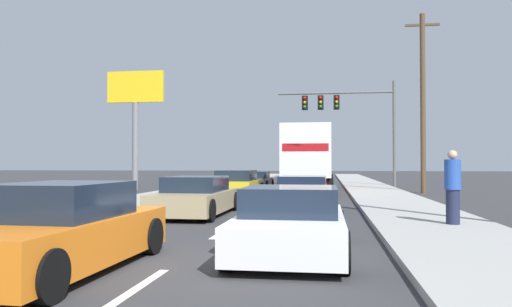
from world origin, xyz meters
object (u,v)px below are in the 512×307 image
pedestrian_near_corner (453,187)px  car_yellow (237,185)px  car_white (291,223)px  utility_pole_mid (423,101)px  box_truck (309,156)px  traffic_signal_mast (341,109)px  car_gray (254,181)px  car_tan (196,197)px  roadside_billboard (135,107)px  car_blue (303,194)px  car_orange (61,231)px

pedestrian_near_corner → car_yellow: bearing=124.7°
pedestrian_near_corner → car_white: bearing=-134.7°
utility_pole_mid → box_truck: bearing=-168.8°
traffic_signal_mast → car_white: bearing=-93.6°
box_truck → traffic_signal_mast: bearing=76.6°
car_gray → utility_pole_mid: (9.44, -1.90, 4.46)m
car_tan → roadside_billboard: bearing=119.1°
car_blue → car_tan: bearing=-147.4°
car_tan → car_blue: (3.21, 2.06, -0.01)m
car_tan → roadside_billboard: 15.91m
car_gray → pedestrian_near_corner: pedestrian_near_corner is taller
car_white → roadside_billboard: size_ratio=0.58×
car_yellow → car_white: 14.59m
car_orange → traffic_signal_mast: (4.88, 27.04, 4.73)m
car_yellow → box_truck: bearing=43.3°
car_orange → roadside_billboard: bearing=109.5°
car_yellow → utility_pole_mid: 11.17m
car_gray → car_orange: car_orange is taller
box_truck → utility_pole_mid: (6.04, 1.19, 3.00)m
car_tan → traffic_signal_mast: (4.97, 19.14, 4.77)m
car_white → car_orange: bearing=-150.1°
car_gray → car_orange: bearing=-89.0°
car_tan → box_truck: bearing=74.6°
utility_pole_mid → roadside_billboard: bearing=176.9°
car_blue → car_white: size_ratio=1.05×
car_gray → utility_pole_mid: utility_pole_mid is taller
car_orange → traffic_signal_mast: traffic_signal_mast is taller
car_gray → box_truck: size_ratio=0.47×
car_gray → car_white: car_white is taller
car_yellow → roadside_billboard: size_ratio=0.58×
roadside_billboard → utility_pole_mid: bearing=-3.1°
car_yellow → utility_pole_mid: utility_pole_mid is taller
car_tan → utility_pole_mid: (9.14, 12.44, 4.41)m
roadside_billboard → car_tan: bearing=-60.9°
car_white → pedestrian_near_corner: 5.21m
car_tan → pedestrian_near_corner: 7.42m
car_blue → car_gray: bearing=106.0°
car_tan → box_truck: 11.75m
car_gray → traffic_signal_mast: size_ratio=0.51×
roadside_billboard → pedestrian_near_corner: bearing=-47.3°
traffic_signal_mast → roadside_billboard: (-12.40, -5.80, -0.32)m
car_gray → car_tan: bearing=-88.8°
car_orange → traffic_signal_mast: 27.88m
car_gray → traffic_signal_mast: bearing=42.3°
car_blue → pedestrian_near_corner: pedestrian_near_corner is taller
utility_pole_mid → pedestrian_near_corner: utility_pole_mid is taller
car_tan → car_blue: bearing=32.6°
roadside_billboard → traffic_signal_mast: bearing=25.0°
utility_pole_mid → car_white: bearing=-107.3°
car_blue → utility_pole_mid: size_ratio=0.45×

